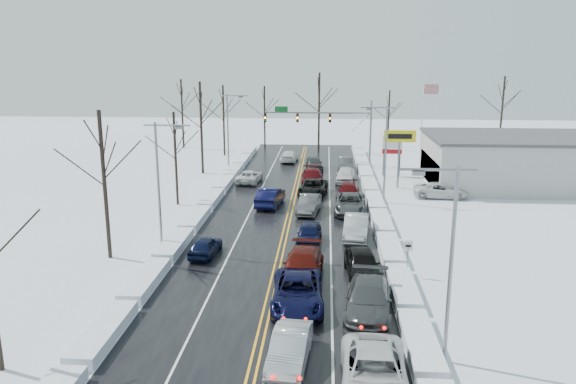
# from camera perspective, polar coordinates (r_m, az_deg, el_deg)

# --- Properties ---
(ground) EXTENTS (160.00, 160.00, 0.00)m
(ground) POSITION_cam_1_polar(r_m,az_deg,el_deg) (43.37, -0.31, -4.26)
(ground) COLOR silver
(ground) RESTS_ON ground
(road_surface) EXTENTS (14.00, 84.00, 0.01)m
(road_surface) POSITION_cam_1_polar(r_m,az_deg,el_deg) (45.27, -0.12, -3.47)
(road_surface) COLOR black
(road_surface) RESTS_ON ground
(snow_bank_left) EXTENTS (1.46, 72.00, 0.66)m
(snow_bank_left) POSITION_cam_1_polar(r_m,az_deg,el_deg) (46.40, -9.54, -3.24)
(snow_bank_left) COLOR silver
(snow_bank_left) RESTS_ON ground
(snow_bank_right) EXTENTS (1.46, 72.00, 0.66)m
(snow_bank_right) POSITION_cam_1_polar(r_m,az_deg,el_deg) (45.40, 9.51, -3.62)
(snow_bank_right) COLOR silver
(snow_bank_right) RESTS_ON ground
(traffic_signal_mast) EXTENTS (13.28, 0.39, 8.00)m
(traffic_signal_mast) POSITION_cam_1_polar(r_m,az_deg,el_deg) (69.57, 4.24, 7.19)
(traffic_signal_mast) COLOR slate
(traffic_signal_mast) RESTS_ON ground
(tires_plus_sign) EXTENTS (3.20, 0.34, 6.00)m
(tires_plus_sign) POSITION_cam_1_polar(r_m,az_deg,el_deg) (58.22, 11.27, 5.19)
(tires_plus_sign) COLOR slate
(tires_plus_sign) RESTS_ON ground
(used_vehicles_sign) EXTENTS (2.20, 0.22, 4.65)m
(used_vehicles_sign) POSITION_cam_1_polar(r_m,az_deg,el_deg) (64.37, 10.54, 4.51)
(used_vehicles_sign) COLOR slate
(used_vehicles_sign) RESTS_ON ground
(speed_limit_sign) EXTENTS (0.55, 0.09, 2.35)m
(speed_limit_sign) POSITION_cam_1_polar(r_m,az_deg,el_deg) (35.54, 12.09, -5.93)
(speed_limit_sign) COLOR slate
(speed_limit_sign) RESTS_ON ground
(flagpole) EXTENTS (1.87, 1.20, 10.00)m
(flagpole) POSITION_cam_1_polar(r_m,az_deg,el_deg) (72.55, 13.62, 7.47)
(flagpole) COLOR silver
(flagpole) RESTS_ON ground
(dealership_building) EXTENTS (20.40, 12.40, 5.30)m
(dealership_building) POSITION_cam_1_polar(r_m,az_deg,el_deg) (63.65, 23.07, 2.93)
(dealership_building) COLOR #A1A19D
(dealership_building) RESTS_ON ground
(streetlight_se) EXTENTS (3.20, 0.25, 9.00)m
(streetlight_se) POSITION_cam_1_polar(r_m,az_deg,el_deg) (25.07, 15.88, -5.67)
(streetlight_se) COLOR slate
(streetlight_se) RESTS_ON ground
(streetlight_ne) EXTENTS (3.20, 0.25, 9.00)m
(streetlight_ne) POSITION_cam_1_polar(r_m,az_deg,el_deg) (52.04, 9.68, 4.61)
(streetlight_ne) COLOR slate
(streetlight_ne) RESTS_ON ground
(streetlight_sw) EXTENTS (3.20, 0.25, 9.00)m
(streetlight_sw) POSITION_cam_1_polar(r_m,az_deg,el_deg) (39.66, -12.80, 1.62)
(streetlight_sw) COLOR slate
(streetlight_sw) RESTS_ON ground
(streetlight_nw) EXTENTS (3.20, 0.25, 9.00)m
(streetlight_nw) POSITION_cam_1_polar(r_m,az_deg,el_deg) (66.60, -5.97, 6.71)
(streetlight_nw) COLOR slate
(streetlight_nw) RESTS_ON ground
(tree_left_b) EXTENTS (4.00, 4.00, 10.00)m
(tree_left_b) POSITION_cam_1_polar(r_m,az_deg,el_deg) (38.56, -18.34, 3.46)
(tree_left_b) COLOR #2D231C
(tree_left_b) RESTS_ON ground
(tree_left_c) EXTENTS (3.40, 3.40, 8.50)m
(tree_left_c) POSITION_cam_1_polar(r_m,az_deg,el_deg) (51.50, -11.43, 5.15)
(tree_left_c) COLOR #2D231C
(tree_left_c) RESTS_ON ground
(tree_left_d) EXTENTS (4.20, 4.20, 10.50)m
(tree_left_d) POSITION_cam_1_polar(r_m,az_deg,el_deg) (65.00, -8.87, 8.24)
(tree_left_d) COLOR #2D231C
(tree_left_d) RESTS_ON ground
(tree_left_e) EXTENTS (3.80, 3.80, 9.50)m
(tree_left_e) POSITION_cam_1_polar(r_m,az_deg,el_deg) (76.69, -6.59, 8.62)
(tree_left_e) COLOR #2D231C
(tree_left_e) RESTS_ON ground
(tree_far_a) EXTENTS (4.00, 4.00, 10.00)m
(tree_far_a) POSITION_cam_1_polar(r_m,az_deg,el_deg) (84.06, -10.75, 9.15)
(tree_far_a) COLOR #2D231C
(tree_far_a) RESTS_ON ground
(tree_far_b) EXTENTS (3.60, 3.60, 9.00)m
(tree_far_b) POSITION_cam_1_polar(r_m,az_deg,el_deg) (82.93, -2.40, 8.84)
(tree_far_b) COLOR #2D231C
(tree_far_b) RESTS_ON ground
(tree_far_c) EXTENTS (4.40, 4.40, 11.00)m
(tree_far_c) POSITION_cam_1_polar(r_m,az_deg,el_deg) (80.34, 3.19, 9.67)
(tree_far_c) COLOR #2D231C
(tree_far_c) RESTS_ON ground
(tree_far_d) EXTENTS (3.40, 3.40, 8.50)m
(tree_far_d) POSITION_cam_1_polar(r_m,az_deg,el_deg) (82.46, 10.23, 8.36)
(tree_far_d) COLOR #2D231C
(tree_far_d) RESTS_ON ground
(tree_far_e) EXTENTS (4.20, 4.20, 10.50)m
(tree_far_e) POSITION_cam_1_polar(r_m,az_deg,el_deg) (86.06, 21.01, 8.83)
(tree_far_e) COLOR #2D231C
(tree_far_e) RESTS_ON ground
(queued_car_1) EXTENTS (1.98, 4.68, 1.50)m
(queued_car_1) POSITION_cam_1_polar(r_m,az_deg,el_deg) (26.21, 0.19, -17.05)
(queued_car_1) COLOR #A8AAB0
(queued_car_1) RESTS_ON ground
(queued_car_2) EXTENTS (2.98, 6.10, 1.67)m
(queued_car_2) POSITION_cam_1_polar(r_m,az_deg,el_deg) (31.42, 0.98, -11.53)
(queued_car_2) COLOR black
(queued_car_2) RESTS_ON ground
(queued_car_3) EXTENTS (2.71, 5.88, 1.66)m
(queued_car_3) POSITION_cam_1_polar(r_m,az_deg,el_deg) (35.13, 1.51, -8.70)
(queued_car_3) COLOR #4A0F09
(queued_car_3) RESTS_ON ground
(queued_car_4) EXTENTS (1.95, 4.30, 1.43)m
(queued_car_4) POSITION_cam_1_polar(r_m,az_deg,el_deg) (41.29, 2.14, -5.21)
(queued_car_4) COLOR black
(queued_car_4) RESTS_ON ground
(queued_car_5) EXTENTS (2.19, 4.81, 1.53)m
(queued_car_5) POSITION_cam_1_polar(r_m,az_deg,el_deg) (49.07, 2.13, -2.11)
(queued_car_5) COLOR #3B3E40
(queued_car_5) RESTS_ON ground
(queued_car_6) EXTENTS (3.09, 5.62, 1.49)m
(queued_car_6) POSITION_cam_1_polar(r_m,az_deg,el_deg) (55.29, 2.53, -0.29)
(queued_car_6) COLOR black
(queued_car_6) RESTS_ON ground
(queued_car_7) EXTENTS (2.50, 5.77, 1.65)m
(queued_car_7) POSITION_cam_1_polar(r_m,az_deg,el_deg) (59.47, 2.47, 0.72)
(queued_car_7) COLOR #4B0A0D
(queued_car_7) RESTS_ON ground
(queued_car_8) EXTENTS (2.38, 4.79, 1.57)m
(queued_car_8) POSITION_cam_1_polar(r_m,az_deg,el_deg) (67.50, 2.69, 2.30)
(queued_car_8) COLOR #393B3E
(queued_car_8) RESTS_ON ground
(queued_car_11) EXTENTS (3.01, 6.16, 1.72)m
(queued_car_11) POSITION_cam_1_polar(r_m,az_deg,el_deg) (30.83, 8.12, -12.20)
(queued_car_11) COLOR #3B3E40
(queued_car_11) RESTS_ON ground
(queued_car_12) EXTENTS (2.37, 5.11, 1.70)m
(queued_car_12) POSITION_cam_1_polar(r_m,az_deg,el_deg) (35.64, 7.52, -8.49)
(queued_car_12) COLOR black
(queued_car_12) RESTS_ON ground
(queued_car_13) EXTENTS (2.21, 5.19, 1.67)m
(queued_car_13) POSITION_cam_1_polar(r_m,az_deg,el_deg) (42.86, 6.90, -4.58)
(queued_car_13) COLOR #9B9DA3
(queued_car_13) RESTS_ON ground
(queued_car_14) EXTENTS (2.99, 5.92, 1.61)m
(queued_car_14) POSITION_cam_1_polar(r_m,az_deg,el_deg) (49.39, 6.30, -2.08)
(queued_car_14) COLOR #404245
(queued_car_14) RESTS_ON ground
(queued_car_15) EXTENTS (2.23, 4.99, 1.42)m
(queued_car_15) POSITION_cam_1_polar(r_m,az_deg,el_deg) (54.11, 6.18, -0.67)
(queued_car_15) COLOR #48090C
(queued_car_15) RESTS_ON ground
(queued_car_16) EXTENTS (2.44, 4.91, 1.61)m
(queued_car_16) POSITION_cam_1_polar(r_m,az_deg,el_deg) (61.00, 5.83, 1.00)
(queued_car_16) COLOR white
(queued_car_16) RESTS_ON ground
(queued_car_17) EXTENTS (1.74, 4.68, 1.53)m
(queued_car_17) POSITION_cam_1_polar(r_m,az_deg,el_deg) (67.25, 5.84, 2.19)
(queued_car_17) COLOR #3C3F41
(queued_car_17) RESTS_ON ground
(oncoming_car_0) EXTENTS (2.46, 5.35, 1.70)m
(oncoming_car_0) POSITION_cam_1_polar(r_m,az_deg,el_deg) (51.32, -1.80, -1.39)
(oncoming_car_0) COLOR black
(oncoming_car_0) RESTS_ON ground
(oncoming_car_1) EXTENTS (2.66, 5.02, 1.34)m
(oncoming_car_1) POSITION_cam_1_polar(r_m,az_deg,el_deg) (60.73, -3.91, 0.98)
(oncoming_car_1) COLOR silver
(oncoming_car_1) RESTS_ON ground
(oncoming_car_2) EXTENTS (2.31, 5.00, 1.42)m
(oncoming_car_2) POSITION_cam_1_polar(r_m,az_deg,el_deg) (72.54, 0.14, 3.12)
(oncoming_car_2) COLOR white
(oncoming_car_2) RESTS_ON ground
(oncoming_car_3) EXTENTS (1.95, 4.05, 1.33)m
(oncoming_car_3) POSITION_cam_1_polar(r_m,az_deg,el_deg) (39.25, -8.36, -6.38)
(oncoming_car_3) COLOR black
(oncoming_car_3) RESTS_ON ground
(parked_car_0) EXTENTS (5.35, 2.79, 1.44)m
(parked_car_0) POSITION_cam_1_polar(r_m,az_deg,el_deg) (56.13, 15.21, -0.55)
(parked_car_0) COLOR silver
(parked_car_0) RESTS_ON ground
(parked_car_1) EXTENTS (2.51, 5.55, 1.58)m
(parked_car_1) POSITION_cam_1_polar(r_m,az_deg,el_deg) (61.49, 17.09, 0.55)
(parked_car_1) COLOR #550B0E
(parked_car_1) RESTS_ON ground
(parked_car_2) EXTENTS (2.28, 4.68, 1.54)m
(parked_car_2) POSITION_cam_1_polar(r_m,az_deg,el_deg) (65.21, 14.49, 1.46)
(parked_car_2) COLOR black
(parked_car_2) RESTS_ON ground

